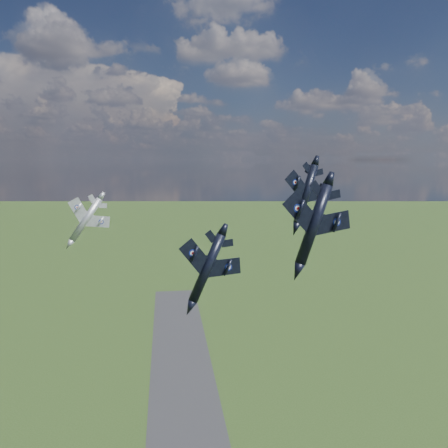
{
  "coord_description": "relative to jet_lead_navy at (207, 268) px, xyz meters",
  "views": [
    {
      "loc": [
        -6.0,
        -57.26,
        94.07
      ],
      "look_at": [
        3.51,
        12.82,
        83.65
      ],
      "focal_mm": 35.0,
      "sensor_mm": 36.0,
      "label": 1
    }
  ],
  "objects": [
    {
      "name": "jet_lead_navy",
      "position": [
        0.0,
        0.0,
        0.0
      ],
      "size": [
        12.45,
        15.7,
        6.98
      ],
      "primitive_type": null,
      "rotation": [
        0.0,
        0.42,
        0.13
      ],
      "color": "black"
    },
    {
      "name": "jet_right_navy",
      "position": [
        14.96,
        -2.25,
        6.35
      ],
      "size": [
        14.15,
        17.7,
        7.04
      ],
      "primitive_type": null,
      "rotation": [
        0.0,
        0.34,
        0.13
      ],
      "color": "black"
    },
    {
      "name": "jet_high_navy",
      "position": [
        20.16,
        17.23,
        9.08
      ],
      "size": [
        15.65,
        18.23,
        6.6
      ],
      "primitive_type": null,
      "rotation": [
        0.0,
        0.33,
        0.3
      ],
      "color": "black"
    },
    {
      "name": "jet_left_silver",
      "position": [
        -20.39,
        21.48,
        4.49
      ],
      "size": [
        11.71,
        14.37,
        7.3
      ],
      "primitive_type": null,
      "rotation": [
        0.0,
        0.61,
        0.25
      ],
      "color": "#95989E"
    }
  ]
}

